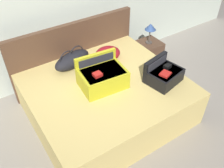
{
  "coord_description": "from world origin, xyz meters",
  "views": [
    {
      "loc": [
        -1.36,
        -1.8,
        2.76
      ],
      "look_at": [
        0.0,
        0.26,
        0.66
      ],
      "focal_mm": 40.08,
      "sensor_mm": 36.0,
      "label": 1
    }
  ],
  "objects_px": {
    "bed": "(107,99)",
    "hard_case_large": "(102,77)",
    "pillow_near_headboard": "(108,53)",
    "duffel_bag": "(72,60)",
    "table_lamp": "(150,28)",
    "hard_case_medium": "(163,74)",
    "nightstand": "(148,53)"
  },
  "relations": [
    {
      "from": "pillow_near_headboard",
      "to": "nightstand",
      "type": "distance_m",
      "value": 1.07
    },
    {
      "from": "duffel_bag",
      "to": "hard_case_medium",
      "type": "bearing_deg",
      "value": -48.24
    },
    {
      "from": "hard_case_medium",
      "to": "table_lamp",
      "type": "distance_m",
      "value": 1.2
    },
    {
      "from": "bed",
      "to": "hard_case_medium",
      "type": "xyz_separation_m",
      "value": [
        0.68,
        -0.36,
        0.4
      ]
    },
    {
      "from": "bed",
      "to": "table_lamp",
      "type": "height_order",
      "value": "table_lamp"
    },
    {
      "from": "duffel_bag",
      "to": "hard_case_large",
      "type": "bearing_deg",
      "value": -77.11
    },
    {
      "from": "table_lamp",
      "to": "duffel_bag",
      "type": "bearing_deg",
      "value": -178.4
    },
    {
      "from": "hard_case_large",
      "to": "hard_case_medium",
      "type": "height_order",
      "value": "hard_case_large"
    },
    {
      "from": "hard_case_large",
      "to": "hard_case_medium",
      "type": "relative_size",
      "value": 1.23
    },
    {
      "from": "bed",
      "to": "hard_case_large",
      "type": "relative_size",
      "value": 3.3
    },
    {
      "from": "hard_case_large",
      "to": "hard_case_medium",
      "type": "xyz_separation_m",
      "value": [
        0.74,
        -0.38,
        -0.03
      ]
    },
    {
      "from": "hard_case_large",
      "to": "pillow_near_headboard",
      "type": "distance_m",
      "value": 0.63
    },
    {
      "from": "bed",
      "to": "pillow_near_headboard",
      "type": "bearing_deg",
      "value": 55.55
    },
    {
      "from": "table_lamp",
      "to": "hard_case_large",
      "type": "bearing_deg",
      "value": -154.49
    },
    {
      "from": "nightstand",
      "to": "table_lamp",
      "type": "height_order",
      "value": "table_lamp"
    },
    {
      "from": "hard_case_large",
      "to": "nightstand",
      "type": "distance_m",
      "value": 1.59
    },
    {
      "from": "hard_case_medium",
      "to": "nightstand",
      "type": "xyz_separation_m",
      "value": [
        0.63,
        1.03,
        -0.45
      ]
    },
    {
      "from": "hard_case_medium",
      "to": "pillow_near_headboard",
      "type": "height_order",
      "value": "hard_case_medium"
    },
    {
      "from": "bed",
      "to": "duffel_bag",
      "type": "relative_size",
      "value": 3.2
    },
    {
      "from": "duffel_bag",
      "to": "table_lamp",
      "type": "distance_m",
      "value": 1.51
    },
    {
      "from": "hard_case_medium",
      "to": "nightstand",
      "type": "height_order",
      "value": "hard_case_medium"
    },
    {
      "from": "bed",
      "to": "pillow_near_headboard",
      "type": "height_order",
      "value": "pillow_near_headboard"
    },
    {
      "from": "hard_case_large",
      "to": "duffel_bag",
      "type": "relative_size",
      "value": 0.97
    },
    {
      "from": "hard_case_medium",
      "to": "bed",
      "type": "bearing_deg",
      "value": 140.29
    },
    {
      "from": "duffel_bag",
      "to": "table_lamp",
      "type": "relative_size",
      "value": 1.75
    },
    {
      "from": "bed",
      "to": "nightstand",
      "type": "relative_size",
      "value": 4.59
    },
    {
      "from": "pillow_near_headboard",
      "to": "nightstand",
      "type": "bearing_deg",
      "value": 9.45
    },
    {
      "from": "table_lamp",
      "to": "pillow_near_headboard",
      "type": "bearing_deg",
      "value": -170.55
    },
    {
      "from": "bed",
      "to": "hard_case_medium",
      "type": "height_order",
      "value": "hard_case_medium"
    },
    {
      "from": "duffel_bag",
      "to": "nightstand",
      "type": "distance_m",
      "value": 1.57
    },
    {
      "from": "hard_case_medium",
      "to": "table_lamp",
      "type": "xyz_separation_m",
      "value": [
        0.63,
        1.03,
        0.07
      ]
    },
    {
      "from": "table_lamp",
      "to": "hard_case_medium",
      "type": "bearing_deg",
      "value": -121.36
    }
  ]
}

